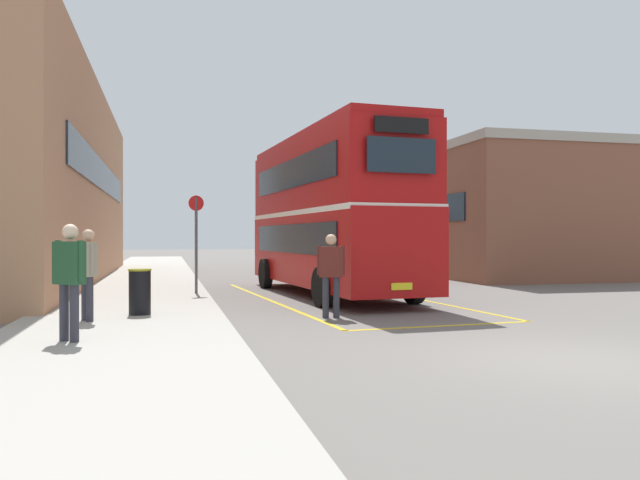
% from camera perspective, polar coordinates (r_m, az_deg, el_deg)
% --- Properties ---
extents(ground_plane, '(135.60, 135.60, 0.00)m').
position_cam_1_polar(ground_plane, '(22.80, 0.65, -4.12)').
color(ground_plane, '#66605B').
extents(sidewalk_left, '(4.00, 57.60, 0.14)m').
position_cam_1_polar(sidewalk_left, '(24.49, -15.73, -3.67)').
color(sidewalk_left, '#A39E93').
rests_on(sidewalk_left, ground).
extents(brick_building_left, '(5.16, 23.80, 7.46)m').
position_cam_1_polar(brick_building_left, '(26.18, -24.79, 4.60)').
color(brick_building_left, '#AD7A56').
rests_on(brick_building_left, ground).
extents(depot_building_right, '(8.66, 13.45, 5.69)m').
position_cam_1_polar(depot_building_right, '(31.19, 15.90, 2.28)').
color(depot_building_right, brown).
rests_on(depot_building_right, ground).
extents(double_decker_bus, '(3.36, 10.05, 4.75)m').
position_cam_1_polar(double_decker_bus, '(18.87, 0.90, 2.59)').
color(double_decker_bus, black).
rests_on(double_decker_bus, ground).
extents(single_deck_bus, '(3.47, 9.20, 3.02)m').
position_cam_1_polar(single_deck_bus, '(36.21, 1.42, 0.10)').
color(single_deck_bus, black).
rests_on(single_deck_bus, ground).
extents(pedestrian_boarding, '(0.59, 0.33, 1.81)m').
position_cam_1_polar(pedestrian_boarding, '(13.52, 1.01, -2.63)').
color(pedestrian_boarding, '#2D2D38').
rests_on(pedestrian_boarding, ground).
extents(pedestrian_waiting_near, '(0.42, 0.54, 1.76)m').
position_cam_1_polar(pedestrian_waiting_near, '(12.79, -20.41, -2.36)').
color(pedestrian_waiting_near, '#2D2D38').
rests_on(pedestrian_waiting_near, sidewalk_left).
extents(pedestrian_waiting_far, '(0.53, 0.51, 1.81)m').
position_cam_1_polar(pedestrian_waiting_far, '(10.38, -21.87, -2.76)').
color(pedestrian_waiting_far, '#2D2D38').
rests_on(pedestrian_waiting_far, sidewalk_left).
extents(litter_bin, '(0.47, 0.47, 0.95)m').
position_cam_1_polar(litter_bin, '(13.55, -16.08, -4.53)').
color(litter_bin, black).
rests_on(litter_bin, sidewalk_left).
extents(bus_stop_sign, '(0.44, 0.12, 2.80)m').
position_cam_1_polar(bus_stop_sign, '(18.29, -11.21, 0.48)').
color(bus_stop_sign, '#4C4C51').
rests_on(bus_stop_sign, sidewalk_left).
extents(bay_marking_yellow, '(5.10, 12.21, 0.01)m').
position_cam_1_polar(bay_marking_yellow, '(17.16, 2.71, -5.56)').
color(bay_marking_yellow, gold).
rests_on(bay_marking_yellow, ground).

